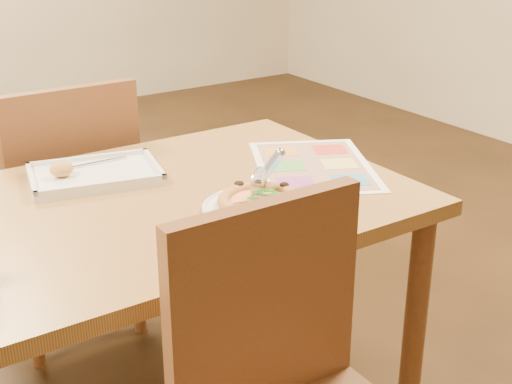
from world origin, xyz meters
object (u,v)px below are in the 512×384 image
menu (314,166)px  chair_near (292,381)px  pizza (260,202)px  appetizer_tray (92,175)px  chair_far (67,185)px  plate (256,209)px  pizza_cutter (266,173)px  dining_table (149,233)px

menu → chair_near: bearing=-130.8°
pizza → appetizer_tray: appetizer_tray is taller
chair_far → menu: chair_far is taller
plate → appetizer_tray: (-0.24, 0.41, 0.01)m
chair_near → pizza_cutter: size_ratio=3.35×
plate → menu: 0.35m
appetizer_tray → plate: bearing=-59.5°
chair_near → plate: chair_near is taller
chair_near → pizza: size_ratio=2.31×
dining_table → pizza_cutter: bearing=-36.0°
dining_table → pizza: (0.20, -0.20, 0.11)m
chair_near → pizza_cutter: bearing=61.3°
chair_far → plate: (0.19, -0.80, 0.16)m
dining_table → menu: menu is taller
chair_near → menu: size_ratio=1.07×
chair_near → chair_far: 1.20m
plate → menu: size_ratio=0.59×
chair_near → chair_far: (-0.00, 1.20, 0.00)m
appetizer_tray → menu: appetizer_tray is taller
plate → appetizer_tray: bearing=120.5°
chair_near → chair_far: bearing=90.0°
dining_table → plate: 0.29m
chair_far → pizza_cutter: size_ratio=3.35×
dining_table → chair_far: 0.61m
dining_table → appetizer_tray: bearing=104.2°
plate → appetizer_tray: appetizer_tray is taller
chair_far → menu: (0.49, -0.63, 0.16)m
chair_near → menu: (0.49, 0.57, 0.16)m
chair_near → pizza_cutter: (0.24, 0.43, 0.23)m
chair_far → pizza: bearing=103.8°
plate → pizza_cutter: 0.09m
plate → menu: (0.31, 0.17, -0.00)m
dining_table → chair_near: size_ratio=2.77×
plate → pizza_cutter: pizza_cutter is taller
pizza_cutter → appetizer_tray: 0.49m
chair_near → pizza_cutter: 0.54m
chair_near → plate: bearing=65.0°
chair_far → pizza_cutter: chair_far is taller
dining_table → chair_near: chair_near is taller
chair_near → pizza: 0.48m
chair_far → plate: chair_far is taller
dining_table → pizza_cutter: size_ratio=9.27×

